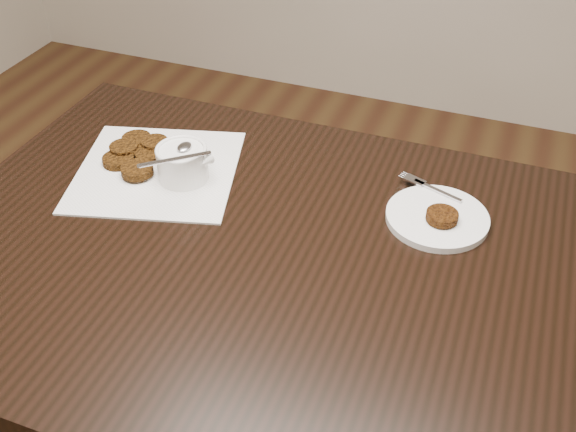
# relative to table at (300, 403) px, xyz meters

# --- Properties ---
(table) EXTENTS (1.27, 0.82, 0.75)m
(table) POSITION_rel_table_xyz_m (0.00, 0.00, 0.00)
(table) COLOR black
(table) RESTS_ON floor
(napkin) EXTENTS (0.36, 0.36, 0.00)m
(napkin) POSITION_rel_table_xyz_m (-0.34, 0.14, 0.38)
(napkin) COLOR white
(napkin) RESTS_ON table
(sauce_ramekin) EXTENTS (0.15, 0.15, 0.13)m
(sauce_ramekin) POSITION_rel_table_xyz_m (-0.28, 0.13, 0.44)
(sauce_ramekin) COLOR white
(sauce_ramekin) RESTS_ON napkin
(patty_cluster) EXTENTS (0.23, 0.23, 0.02)m
(patty_cluster) POSITION_rel_table_xyz_m (-0.40, 0.16, 0.39)
(patty_cluster) COLOR #5C310C
(patty_cluster) RESTS_ON napkin
(plate_with_patty) EXTENTS (0.23, 0.23, 0.03)m
(plate_with_patty) POSITION_rel_table_xyz_m (0.18, 0.18, 0.39)
(plate_with_patty) COLOR white
(plate_with_patty) RESTS_ON table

